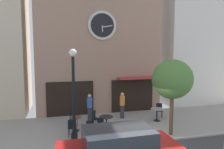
% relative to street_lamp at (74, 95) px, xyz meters
% --- Properties ---
extents(ground_plane, '(27.71, 10.36, 0.13)m').
position_rel_street_lamp_xyz_m(ground_plane, '(3.08, -1.02, -2.25)').
color(ground_plane, gray).
extents(clock_building, '(8.79, 3.68, 11.68)m').
position_rel_street_lamp_xyz_m(clock_building, '(2.26, 5.35, 3.83)').
color(clock_building, '#9E7A66').
rests_on(clock_building, ground_plane).
extents(neighbor_building_right, '(5.59, 3.51, 15.14)m').
position_rel_street_lamp_xyz_m(neighbor_building_right, '(10.48, 5.92, 5.35)').
color(neighbor_building_right, silver).
rests_on(neighbor_building_right, ground_plane).
extents(street_lamp, '(0.36, 0.36, 4.38)m').
position_rel_street_lamp_xyz_m(street_lamp, '(0.00, 0.00, 0.00)').
color(street_lamp, black).
rests_on(street_lamp, ground_plane).
extents(street_tree, '(2.09, 1.88, 3.87)m').
position_rel_street_lamp_xyz_m(street_tree, '(4.88, -0.51, 0.64)').
color(street_tree, brown).
rests_on(street_tree, ground_plane).
extents(cafe_table_near_curb, '(0.65, 0.65, 0.77)m').
position_rel_street_lamp_xyz_m(cafe_table_near_curb, '(0.15, 1.22, -1.70)').
color(cafe_table_near_curb, black).
rests_on(cafe_table_near_curb, ground_plane).
extents(cafe_table_center_left, '(0.75, 0.75, 0.72)m').
position_rel_street_lamp_xyz_m(cafe_table_center_left, '(1.82, 1.05, -1.69)').
color(cafe_table_center_left, black).
rests_on(cafe_table_center_left, ground_plane).
extents(cafe_table_center_right, '(0.79, 0.79, 0.77)m').
position_rel_street_lamp_xyz_m(cafe_table_center_right, '(5.17, 1.66, -1.65)').
color(cafe_table_center_right, black).
rests_on(cafe_table_center_right, ground_plane).
extents(cafe_chair_right_end, '(0.41, 0.41, 0.90)m').
position_rel_street_lamp_xyz_m(cafe_chair_right_end, '(1.00, 1.10, -1.69)').
color(cafe_chair_right_end, black).
rests_on(cafe_chair_right_end, ground_plane).
extents(cafe_chair_corner, '(0.57, 0.57, 0.90)m').
position_rel_street_lamp_xyz_m(cafe_chair_corner, '(1.41, 0.37, -1.69)').
color(cafe_chair_corner, black).
rests_on(cafe_chair_corner, ground_plane).
extents(cafe_chair_near_tree, '(0.52, 0.52, 0.90)m').
position_rel_street_lamp_xyz_m(cafe_chair_near_tree, '(5.68, 2.36, -1.69)').
color(cafe_chair_near_tree, black).
rests_on(cafe_chair_near_tree, ground_plane).
extents(cafe_chair_near_lamp, '(0.47, 0.47, 0.90)m').
position_rel_street_lamp_xyz_m(cafe_chair_near_lamp, '(-0.07, 0.46, -1.69)').
color(cafe_chair_near_lamp, black).
rests_on(cafe_chair_near_lamp, ground_plane).
extents(cafe_chair_under_awning, '(0.56, 0.56, 0.90)m').
position_rel_street_lamp_xyz_m(cafe_chair_under_awning, '(1.31, 1.67, -1.69)').
color(cafe_chair_under_awning, black).
rests_on(cafe_chair_under_awning, ground_plane).
extents(cafe_chair_facing_wall, '(0.46, 0.46, 0.90)m').
position_rel_street_lamp_xyz_m(cafe_chair_facing_wall, '(0.09, 2.09, -1.69)').
color(cafe_chair_facing_wall, black).
rests_on(cafe_chair_facing_wall, ground_plane).
extents(pedestrian_orange, '(0.40, 0.40, 1.67)m').
position_rel_street_lamp_xyz_m(pedestrian_orange, '(3.25, 2.73, -1.36)').
color(pedestrian_orange, '#2D2D38').
rests_on(pedestrian_orange, ground_plane).
extents(pedestrian_blue, '(0.45, 0.45, 1.67)m').
position_rel_street_lamp_xyz_m(pedestrian_blue, '(1.14, 2.72, -1.36)').
color(pedestrian_blue, '#2D2D38').
rests_on(pedestrian_blue, ground_plane).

